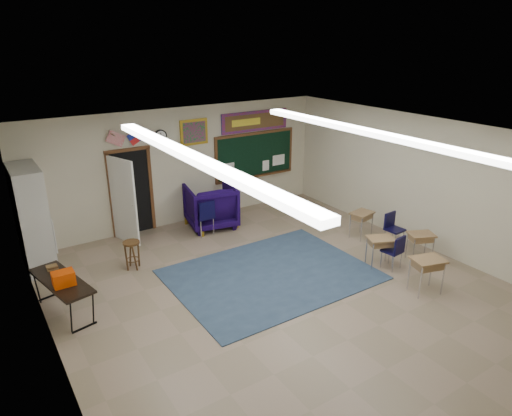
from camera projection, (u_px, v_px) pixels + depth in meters
floor at (287, 295)px, 8.70m from camera, size 9.00×9.00×0.00m
back_wall at (183, 166)px, 11.69m from camera, size 8.00×0.04×3.00m
left_wall at (51, 285)px, 6.12m from camera, size 0.04×9.00×3.00m
right_wall at (431, 185)px, 10.23m from camera, size 0.04×9.00×3.00m
ceiling at (291, 140)px, 7.64m from camera, size 8.00×9.00×0.04m
area_rug at (271, 274)px, 9.43m from camera, size 4.00×3.00×0.02m
fluorescent_strips at (291, 143)px, 7.66m from camera, size 3.86×6.00×0.10m
doorway at (129, 195)px, 10.96m from camera, size 1.10×0.89×2.16m
chalkboard at (255, 156)px, 12.80m from camera, size 2.55×0.14×1.30m
bulletin_board at (255, 121)px, 12.46m from camera, size 2.10×0.05×0.55m
framed_art_print at (194, 132)px, 11.55m from camera, size 0.75×0.05×0.65m
wall_clock at (161, 136)px, 11.08m from camera, size 0.32×0.05×0.32m
wall_flags at (126, 135)px, 10.58m from camera, size 1.16×0.06×0.70m
storage_cabinet at (32, 218)px, 9.42m from camera, size 0.59×1.25×2.20m
wingback_armchair at (211, 206)px, 11.68m from camera, size 1.38×1.41×1.10m
student_chair_reading at (204, 217)px, 11.20m from camera, size 0.46×0.46×0.92m
student_chair_desk_a at (392, 252)px, 9.58m from camera, size 0.43×0.43×0.77m
student_chair_desk_b at (395, 230)px, 10.59m from camera, size 0.42×0.42×0.80m
student_desk_front_left at (380, 250)px, 9.68m from camera, size 0.67×0.59×0.66m
student_desk_front_right at (361, 223)px, 11.08m from camera, size 0.61×0.50×0.65m
student_desk_back_left at (426, 274)px, 8.67m from camera, size 0.70×0.60×0.71m
student_desk_back_right at (420, 246)px, 9.92m from camera, size 0.65×0.58×0.64m
folding_table at (64, 295)px, 8.04m from camera, size 0.86×1.66×0.90m
wooden_stool at (132, 255)px, 9.59m from camera, size 0.35×0.35×0.62m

